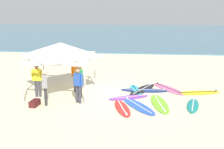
# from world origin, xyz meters

# --- Properties ---
(ground_plane) EXTENTS (80.00, 80.00, 0.00)m
(ground_plane) POSITION_xyz_m (0.00, 0.00, 0.00)
(ground_plane) COLOR beige
(sea) EXTENTS (80.00, 36.00, 0.10)m
(sea) POSITION_xyz_m (0.00, 30.09, 0.05)
(sea) COLOR teal
(sea) RESTS_ON ground
(canopy_tent) EXTENTS (3.17, 3.17, 2.75)m
(canopy_tent) POSITION_xyz_m (-2.58, 0.11, 2.39)
(canopy_tent) COLOR #B7B7BC
(canopy_tent) RESTS_ON ground
(surfboard_yellow) EXTENTS (2.55, 1.18, 0.19)m
(surfboard_yellow) POSITION_xyz_m (4.69, 0.82, 0.04)
(surfboard_yellow) COLOR yellow
(surfboard_yellow) RESTS_ON ground
(surfboard_lime) EXTENTS (1.04, 2.65, 0.19)m
(surfboard_lime) POSITION_xyz_m (2.48, -1.05, 0.04)
(surfboard_lime) COLOR #7AD12D
(surfboard_lime) RESTS_ON ground
(surfboard_pink) EXTENTS (1.92, 2.43, 0.19)m
(surfboard_pink) POSITION_xyz_m (3.16, 1.39, 0.04)
(surfboard_pink) COLOR pink
(surfboard_pink) RESTS_ON ground
(surfboard_teal) EXTENTS (0.97, 2.03, 0.19)m
(surfboard_teal) POSITION_xyz_m (4.03, -1.14, 0.04)
(surfboard_teal) COLOR #19847F
(surfboard_teal) RESTS_ON ground
(surfboard_cyan) EXTENTS (0.91, 1.95, 0.19)m
(surfboard_cyan) POSITION_xyz_m (1.33, 0.97, 0.04)
(surfboard_cyan) COLOR #23B2CC
(surfboard_cyan) RESTS_ON ground
(surfboard_purple) EXTENTS (2.21, 1.34, 0.19)m
(surfboard_purple) POSITION_xyz_m (0.98, -0.29, 0.04)
(surfboard_purple) COLOR purple
(surfboard_purple) RESTS_ON ground
(surfboard_black) EXTENTS (1.86, 2.60, 0.19)m
(surfboard_black) POSITION_xyz_m (1.71, 1.08, 0.04)
(surfboard_black) COLOR black
(surfboard_black) RESTS_ON ground
(surfboard_red) EXTENTS (1.14, 2.23, 0.19)m
(surfboard_red) POSITION_xyz_m (0.73, -1.78, 0.04)
(surfboard_red) COLOR red
(surfboard_red) RESTS_ON ground
(surfboard_blue) EXTENTS (1.94, 2.52, 0.19)m
(surfboard_blue) POSITION_xyz_m (1.46, -1.44, 0.04)
(surfboard_blue) COLOR blue
(surfboard_blue) RESTS_ON ground
(surfboard_navy) EXTENTS (2.58, 0.70, 0.19)m
(surfboard_navy) POSITION_xyz_m (1.80, 0.96, 0.04)
(surfboard_navy) COLOR navy
(surfboard_navy) RESTS_ON ground
(person_yellow) EXTENTS (0.54, 0.30, 1.71)m
(person_yellow) POSITION_xyz_m (-3.69, -0.52, 0.99)
(person_yellow) COLOR #383842
(person_yellow) RESTS_ON ground
(person_grey) EXTENTS (0.32, 0.53, 1.71)m
(person_grey) POSITION_xyz_m (-2.91, -1.61, 0.99)
(person_grey) COLOR #2D2D33
(person_grey) RESTS_ON ground
(person_orange) EXTENTS (0.54, 0.28, 1.71)m
(person_orange) POSITION_xyz_m (-1.86, 0.45, 0.99)
(person_orange) COLOR #2D2D33
(person_orange) RESTS_ON ground
(person_blue) EXTENTS (0.50, 0.36, 1.71)m
(person_blue) POSITION_xyz_m (-1.42, -1.21, 0.99)
(person_blue) COLOR #383842
(person_blue) RESTS_ON ground
(person_green) EXTENTS (0.42, 0.41, 1.71)m
(person_green) POSITION_xyz_m (-1.54, -0.36, 0.99)
(person_green) COLOR black
(person_green) RESTS_ON ground
(gear_bag_near_tent) EXTENTS (0.39, 0.63, 0.28)m
(gear_bag_near_tent) POSITION_xyz_m (-3.40, -1.80, 0.14)
(gear_bag_near_tent) COLOR #4C1919
(gear_bag_near_tent) RESTS_ON ground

